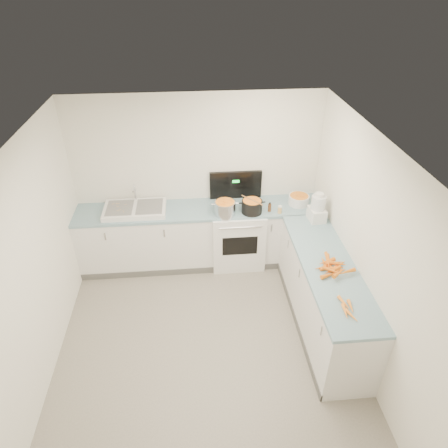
{
  "coord_description": "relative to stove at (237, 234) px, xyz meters",
  "views": [
    {
      "loc": [
        -0.09,
        -3.18,
        3.86
      ],
      "look_at": [
        0.3,
        1.1,
        1.05
      ],
      "focal_mm": 32.0,
      "sensor_mm": 36.0,
      "label": 1
    }
  ],
  "objects": [
    {
      "name": "wall_back",
      "position": [
        -0.55,
        0.31,
        0.78
      ],
      "size": [
        3.5,
        0.0,
        2.5
      ],
      "primitive_type": null,
      "rotation": [
        1.57,
        0.0,
        0.0
      ],
      "color": "white",
      "rests_on": "ground"
    },
    {
      "name": "spice_jar",
      "position": [
        0.56,
        -0.21,
        0.51
      ],
      "size": [
        0.06,
        0.06,
        0.1
      ],
      "primitive_type": "cylinder",
      "color": "#E5B266",
      "rests_on": "counter_back"
    },
    {
      "name": "mixing_bowl",
      "position": [
        0.89,
        0.02,
        0.53
      ],
      "size": [
        0.3,
        0.3,
        0.14
      ],
      "primitive_type": "cylinder",
      "rotation": [
        0.0,
        0.0,
        0.01
      ],
      "color": "white",
      "rests_on": "counter_back"
    },
    {
      "name": "extract_bottle",
      "position": [
        0.43,
        -0.15,
        0.52
      ],
      "size": [
        0.05,
        0.05,
        0.12
      ],
      "primitive_type": "cylinder",
      "color": "#593319",
      "rests_on": "counter_back"
    },
    {
      "name": "ceiling",
      "position": [
        -0.55,
        -1.69,
        2.03
      ],
      "size": [
        3.5,
        4.0,
        0.0
      ],
      "primitive_type": null,
      "rotation": [
        3.14,
        0.0,
        0.0
      ],
      "color": "white",
      "rests_on": "ground"
    },
    {
      "name": "wall_left",
      "position": [
        -2.3,
        -1.69,
        0.78
      ],
      "size": [
        0.0,
        4.0,
        2.5
      ],
      "primitive_type": null,
      "rotation": [
        1.57,
        0.0,
        1.57
      ],
      "color": "white",
      "rests_on": "ground"
    },
    {
      "name": "peeled_carrots",
      "position": [
        0.86,
        -2.11,
        0.49
      ],
      "size": [
        0.14,
        0.36,
        0.04
      ],
      "color": "orange",
      "rests_on": "counter_right"
    },
    {
      "name": "steel_pot",
      "position": [
        -0.2,
        -0.17,
        0.55
      ],
      "size": [
        0.36,
        0.36,
        0.21
      ],
      "primitive_type": "cylinder",
      "rotation": [
        0.0,
        0.0,
        -0.25
      ],
      "color": "silver",
      "rests_on": "stove"
    },
    {
      "name": "carrot_pile",
      "position": [
        0.91,
        -1.48,
        0.5
      ],
      "size": [
        0.43,
        0.46,
        0.09
      ],
      "color": "orange",
      "rests_on": "counter_right"
    },
    {
      "name": "peelings",
      "position": [
        -1.68,
        0.06,
        0.54
      ],
      "size": [
        0.21,
        0.27,
        0.01
      ],
      "color": "tan",
      "rests_on": "sink"
    },
    {
      "name": "black_pot",
      "position": [
        0.18,
        -0.15,
        0.55
      ],
      "size": [
        0.34,
        0.34,
        0.2
      ],
      "primitive_type": "cylinder",
      "rotation": [
        0.0,
        0.0,
        0.22
      ],
      "color": "black",
      "rests_on": "stove"
    },
    {
      "name": "stove",
      "position": [
        0.0,
        0.0,
        0.0
      ],
      "size": [
        0.76,
        0.65,
        1.36
      ],
      "color": "white",
      "rests_on": "ground"
    },
    {
      "name": "counter_back",
      "position": [
        -0.55,
        0.01,
        -0.0
      ],
      "size": [
        3.5,
        0.62,
        0.94
      ],
      "color": "white",
      "rests_on": "ground"
    },
    {
      "name": "wall_right",
      "position": [
        1.2,
        -1.69,
        0.78
      ],
      "size": [
        0.0,
        4.0,
        2.5
      ],
      "primitive_type": null,
      "rotation": [
        1.57,
        0.0,
        -1.57
      ],
      "color": "white",
      "rests_on": "ground"
    },
    {
      "name": "sink",
      "position": [
        -1.45,
        0.02,
        0.5
      ],
      "size": [
        0.86,
        0.52,
        0.31
      ],
      "color": "white",
      "rests_on": "counter_back"
    },
    {
      "name": "food_processor",
      "position": [
        1.02,
        -0.43,
        0.64
      ],
      "size": [
        0.22,
        0.26,
        0.41
      ],
      "color": "white",
      "rests_on": "counter_right"
    },
    {
      "name": "counter_right",
      "position": [
        0.9,
        -1.39,
        -0.0
      ],
      "size": [
        0.62,
        2.2,
        0.94
      ],
      "color": "white",
      "rests_on": "ground"
    },
    {
      "name": "wooden_spoon",
      "position": [
        0.18,
        -0.15,
        0.66
      ],
      "size": [
        0.26,
        0.3,
        0.02
      ],
      "primitive_type": "cylinder",
      "rotation": [
        1.57,
        0.0,
        0.7
      ],
      "color": "#AD7A47",
      "rests_on": "black_pot"
    },
    {
      "name": "floor",
      "position": [
        -0.55,
        -1.69,
        -0.47
      ],
      "size": [
        3.5,
        4.0,
        0.0
      ],
      "primitive_type": null,
      "color": "gray",
      "rests_on": "ground"
    }
  ]
}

